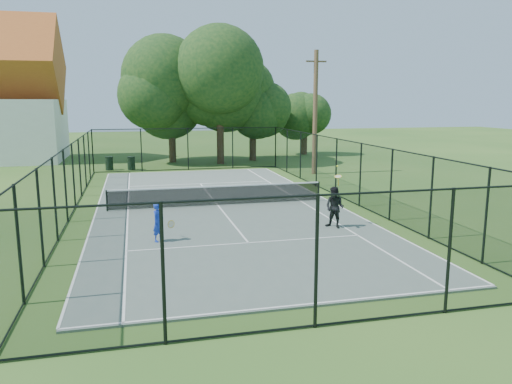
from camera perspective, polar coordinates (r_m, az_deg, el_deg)
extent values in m
plane|color=#2B531C|center=(23.49, -4.35, -1.70)|extent=(120.00, 120.00, 0.00)
cube|color=#56655D|center=(23.48, -4.35, -1.63)|extent=(11.00, 24.00, 0.06)
cylinder|color=black|center=(23.13, -16.68, -0.96)|extent=(0.08, 0.08, 0.95)
cylinder|color=black|center=(24.67, 7.16, 0.10)|extent=(0.08, 0.08, 0.95)
cube|color=black|center=(23.38, -4.37, -0.42)|extent=(10.00, 0.03, 0.88)
cube|color=white|center=(23.30, -4.38, 0.65)|extent=(10.00, 0.05, 0.06)
cylinder|color=#332114|center=(40.80, -9.56, 6.00)|extent=(0.56, 0.56, 3.74)
sphere|color=black|center=(40.69, -9.71, 11.00)|extent=(6.75, 6.75, 6.75)
cylinder|color=#332114|center=(39.27, -4.10, 5.98)|extent=(0.56, 0.56, 3.77)
sphere|color=black|center=(39.16, -4.17, 11.20)|extent=(6.77, 6.77, 6.77)
cylinder|color=#332114|center=(41.48, -0.37, 5.89)|extent=(0.56, 0.56, 3.27)
sphere|color=black|center=(41.35, -0.38, 9.95)|extent=(5.20, 5.20, 5.20)
cylinder|color=#332114|center=(46.34, 5.53, 5.80)|extent=(0.56, 0.56, 2.44)
sphere|color=black|center=(46.21, 5.58, 8.63)|extent=(4.26, 4.26, 4.26)
cylinder|color=black|center=(37.19, -16.43, 3.12)|extent=(0.54, 0.54, 0.93)
cylinder|color=black|center=(37.13, -16.46, 3.87)|extent=(0.58, 0.58, 0.05)
cylinder|color=black|center=(36.96, -14.06, 3.18)|extent=(0.54, 0.54, 0.91)
cylinder|color=black|center=(36.91, -14.10, 3.92)|extent=(0.58, 0.58, 0.05)
cylinder|color=#4C3823|center=(33.80, 6.77, 8.93)|extent=(0.30, 0.30, 8.16)
cube|color=#4C3823|center=(33.88, 6.90, 14.60)|extent=(1.40, 0.10, 0.10)
imported|color=#1735C3|center=(17.74, -11.10, -3.38)|extent=(0.57, 0.60, 1.38)
torus|color=gold|center=(17.95, -9.68, -3.64)|extent=(0.27, 0.18, 0.29)
cylinder|color=silver|center=(17.95, -9.68, -3.64)|extent=(0.23, 0.15, 0.25)
imported|color=black|center=(19.47, 8.99, -1.75)|extent=(0.97, 0.99, 1.61)
torus|color=gold|center=(19.68, 9.36, 1.76)|extent=(0.30, 0.28, 0.14)
cylinder|color=silver|center=(19.68, 9.36, 1.76)|extent=(0.26, 0.24, 0.11)
sphere|color=#CCE526|center=(19.74, 9.29, 2.94)|extent=(0.07, 0.07, 0.07)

